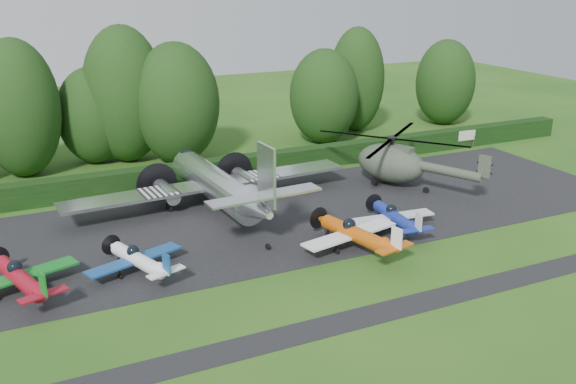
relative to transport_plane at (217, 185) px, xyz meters
name	(u,v)px	position (x,y,z in m)	size (l,w,h in m)	color
ground	(268,284)	(-1.47, -13.56, -2.16)	(160.00, 160.00, 0.00)	#204D15
apron	(215,228)	(-1.47, -3.56, -2.16)	(70.00, 18.00, 0.01)	black
taxiway_verge	(313,330)	(-1.47, -19.56, -2.16)	(70.00, 2.00, 0.00)	black
hedgerow	(175,186)	(-1.47, 7.44, -2.16)	(90.00, 1.60, 2.00)	black
transport_plane	(217,185)	(0.00, 0.00, 0.00)	(24.22, 18.57, 7.76)	silver
light_plane_red	(20,277)	(-15.36, -8.62, -1.00)	(7.30, 7.68, 2.81)	maroon
light_plane_white	(138,259)	(-8.39, -8.84, -1.12)	(6.54, 6.88, 2.51)	white
light_plane_orange	(355,234)	(5.97, -11.52, -0.93)	(7.71, 8.11, 2.96)	#C3530B
light_plane_blue	(395,217)	(10.48, -9.65, -1.10)	(6.66, 7.00, 2.56)	navy
helicopter	(391,160)	(16.21, -0.60, 0.21)	(13.71, 16.05, 4.42)	#374132
sign_board	(461,137)	(30.17, 6.66, -0.85)	(3.46, 0.13, 1.95)	#3F3326
tree_2	(324,96)	(17.95, 15.45, 3.04)	(7.62, 7.62, 10.43)	black
tree_3	(176,103)	(1.11, 14.76, 3.82)	(8.48, 8.48, 11.98)	black
tree_4	(18,109)	(-13.24, 16.48, 4.23)	(7.56, 7.56, 12.82)	black
tree_5	(93,116)	(-6.47, 18.19, 2.61)	(6.93, 6.93, 9.57)	black
tree_8	(357,80)	(24.08, 18.75, 3.96)	(6.53, 6.53, 12.28)	black
tree_9	(445,82)	(35.94, 17.18, 3.06)	(7.28, 7.28, 10.47)	black
tree_10	(124,95)	(-3.36, 17.42, 4.60)	(8.10, 8.10, 13.55)	black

